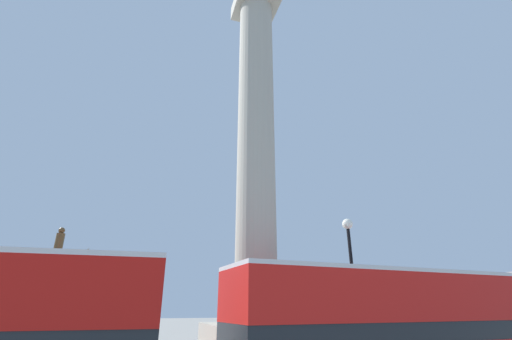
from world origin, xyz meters
The scene contains 4 objects.
monument_column centered at (0.00, 0.00, 6.48)m, with size 5.47×5.47×21.00m.
bus_c centered at (3.10, -4.12, 2.31)m, with size 10.72×3.55×4.17m.
equestrian_statue centered at (-8.28, 3.47, 1.93)m, with size 3.76×3.10×6.46m.
street_lamp centered at (3.62, -1.55, 3.83)m, with size 0.45×0.45×6.57m.
Camera 1 is at (-4.44, -14.14, 3.04)m, focal length 24.00 mm.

